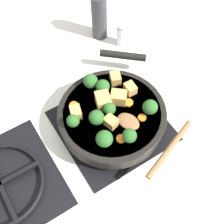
{
  "coord_description": "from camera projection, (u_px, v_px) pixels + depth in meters",
  "views": [
    {
      "loc": [
        -0.4,
        0.26,
        0.84
      ],
      "look_at": [
        0.0,
        0.0,
        0.08
      ],
      "focal_mm": 50.0,
      "sensor_mm": 36.0,
      "label": 1
    }
  ],
  "objects": [
    {
      "name": "broccoli_floret_center_top",
      "position": [
        110.0,
        109.0,
        0.87
      ],
      "size": [
        0.04,
        0.04,
        0.04
      ],
      "color": "#709956",
      "rests_on": "skillet_pan"
    },
    {
      "name": "broccoli_floret_east_rim",
      "position": [
        150.0,
        107.0,
        0.87
      ],
      "size": [
        0.04,
        0.04,
        0.05
      ],
      "color": "#709956",
      "rests_on": "skillet_pan"
    },
    {
      "name": "broccoli_floret_west_rim",
      "position": [
        129.0,
        136.0,
        0.82
      ],
      "size": [
        0.04,
        0.04,
        0.05
      ],
      "color": "#709956",
      "rests_on": "skillet_pan"
    },
    {
      "name": "salt_shaker",
      "position": [
        122.0,
        35.0,
        1.11
      ],
      "size": [
        0.04,
        0.04,
        0.09
      ],
      "color": "white",
      "rests_on": "ground_plane"
    },
    {
      "name": "carrot_slice_edge_slice",
      "position": [
        142.0,
        118.0,
        0.88
      ],
      "size": [
        0.02,
        0.02,
        0.01
      ],
      "primitive_type": "cylinder",
      "color": "orange",
      "rests_on": "skillet_pan"
    },
    {
      "name": "ground_plane",
      "position": [
        112.0,
        126.0,
        0.96
      ],
      "size": [
        2.4,
        2.4,
        0.0
      ],
      "primitive_type": "plane",
      "color": "silver"
    },
    {
      "name": "carrot_slice_near_center",
      "position": [
        74.0,
        105.0,
        0.91
      ],
      "size": [
        0.02,
        0.02,
        0.01
      ],
      "primitive_type": "cylinder",
      "color": "orange",
      "rests_on": "skillet_pan"
    },
    {
      "name": "wooden_spoon",
      "position": [
        150.0,
        136.0,
        0.85
      ],
      "size": [
        0.21,
        0.2,
        0.02
      ],
      "color": "brown",
      "rests_on": "skillet_pan"
    },
    {
      "name": "front_burner_grate",
      "position": [
        112.0,
        124.0,
        0.95
      ],
      "size": [
        0.31,
        0.31,
        0.03
      ],
      "color": "black",
      "rests_on": "ground_plane"
    },
    {
      "name": "carrot_slice_orange_thin",
      "position": [
        121.0,
        139.0,
        0.85
      ],
      "size": [
        0.03,
        0.03,
        0.01
      ],
      "primitive_type": "cylinder",
      "color": "orange",
      "rests_on": "skillet_pan"
    },
    {
      "name": "tofu_cube_west_chunk",
      "position": [
        115.0,
        78.0,
        0.94
      ],
      "size": [
        0.05,
        0.04,
        0.03
      ],
      "primitive_type": "cube",
      "rotation": [
        0.0,
        0.0,
        5.91
      ],
      "color": "tan",
      "rests_on": "skillet_pan"
    },
    {
      "name": "tofu_cube_center_large",
      "position": [
        130.0,
        89.0,
        0.92
      ],
      "size": [
        0.04,
        0.03,
        0.03
      ],
      "primitive_type": "cube",
      "rotation": [
        0.0,
        0.0,
        3.1
      ],
      "color": "tan",
      "rests_on": "skillet_pan"
    },
    {
      "name": "tofu_cube_east_chunk",
      "position": [
        119.0,
        97.0,
        0.9
      ],
      "size": [
        0.06,
        0.06,
        0.04
      ],
      "primitive_type": "cube",
      "rotation": [
        0.0,
        0.0,
        0.86
      ],
      "color": "tan",
      "rests_on": "skillet_pan"
    },
    {
      "name": "broccoli_floret_near_spoon",
      "position": [
        96.0,
        118.0,
        0.85
      ],
      "size": [
        0.04,
        0.04,
        0.05
      ],
      "color": "#709956",
      "rests_on": "skillet_pan"
    },
    {
      "name": "skillet_pan",
      "position": [
        112.0,
        116.0,
        0.92
      ],
      "size": [
        0.39,
        0.38,
        0.05
      ],
      "color": "black",
      "rests_on": "front_burner_grate"
    },
    {
      "name": "broccoli_floret_mid_floret",
      "position": [
        104.0,
        139.0,
        0.82
      ],
      "size": [
        0.05,
        0.05,
        0.05
      ],
      "color": "#709956",
      "rests_on": "skillet_pan"
    },
    {
      "name": "broccoli_floret_south_cluster",
      "position": [
        73.0,
        121.0,
        0.85
      ],
      "size": [
        0.04,
        0.04,
        0.04
      ],
      "color": "#709956",
      "rests_on": "skillet_pan"
    },
    {
      "name": "rear_burner_grate",
      "position": [
        1.0,
        185.0,
        0.85
      ],
      "size": [
        0.31,
        0.31,
        0.03
      ],
      "color": "black",
      "rests_on": "ground_plane"
    },
    {
      "name": "tofu_cube_back_piece",
      "position": [
        103.0,
        101.0,
        0.89
      ],
      "size": [
        0.06,
        0.05,
        0.04
      ],
      "primitive_type": "cube",
      "rotation": [
        0.0,
        0.0,
        5.97
      ],
      "color": "tan",
      "rests_on": "skillet_pan"
    },
    {
      "name": "broccoli_floret_north_edge",
      "position": [
        91.0,
        81.0,
        0.92
      ],
      "size": [
        0.04,
        0.04,
        0.05
      ],
      "color": "#709956",
      "rests_on": "skillet_pan"
    },
    {
      "name": "carrot_slice_under_broccoli",
      "position": [
        129.0,
        103.0,
        0.91
      ],
      "size": [
        0.03,
        0.03,
        0.01
      ],
      "primitive_type": "cylinder",
      "color": "orange",
      "rests_on": "skillet_pan"
    },
    {
      "name": "broccoli_floret_small_inner",
      "position": [
        103.0,
        87.0,
        0.91
      ],
      "size": [
        0.04,
        0.04,
        0.05
      ],
      "color": "#709956",
      "rests_on": "skillet_pan"
    },
    {
      "name": "tofu_cube_near_handle",
      "position": [
        111.0,
        122.0,
        0.86
      ],
      "size": [
        0.04,
        0.04,
        0.03
      ],
      "primitive_type": "cube",
      "rotation": [
        0.0,
        0.0,
        0.29
      ],
      "color": "tan",
      "rests_on": "skillet_pan"
    },
    {
      "name": "pepper_mill",
      "position": [
        99.0,
        15.0,
        1.09
      ],
      "size": [
        0.06,
        0.06,
        0.21
      ],
      "color": "#333338",
      "rests_on": "ground_plane"
    },
    {
      "name": "tofu_cube_front_piece",
      "position": [
        76.0,
        112.0,
        0.88
      ],
      "size": [
        0.04,
        0.04,
        0.03
      ],
      "primitive_type": "cube",
      "rotation": [
        0.0,
        0.0,
        2.86
      ],
      "color": "tan",
      "rests_on": "skillet_pan"
    }
  ]
}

